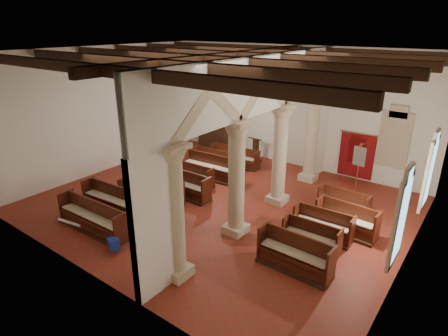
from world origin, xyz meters
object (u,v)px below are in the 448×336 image
Objects in this scene: lectern at (256,151)px; nave_pew_0 at (93,221)px; pipe_organ at (216,127)px; processional_banner at (357,177)px; aisle_pew_0 at (294,258)px.

lectern is 0.44× the size of nave_pew_0.
pipe_organ is at bearing -179.71° from lectern.
nave_pew_0 is at bearing -77.87° from pipe_organ.
pipe_organ is 3.16× the size of lectern.
lectern is at bearing 178.76° from processional_banner.
processional_banner is (5.68, -0.95, 0.22)m from lectern.
nave_pew_0 is at bearing -118.85° from processional_banner.
processional_banner reaches higher than aisle_pew_0.
aisle_pew_0 is (5.98, -7.33, -0.19)m from lectern.
pipe_organ is at bearing 179.59° from processional_banner.
lectern is (2.95, -0.36, -0.80)m from pipe_organ.
nave_pew_0 is (-6.50, -8.60, -0.43)m from processional_banner.
processional_banner is at bearing -2.12° from lectern.
processional_banner is 6.40m from aisle_pew_0.
lectern reaches higher than aisle_pew_0.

